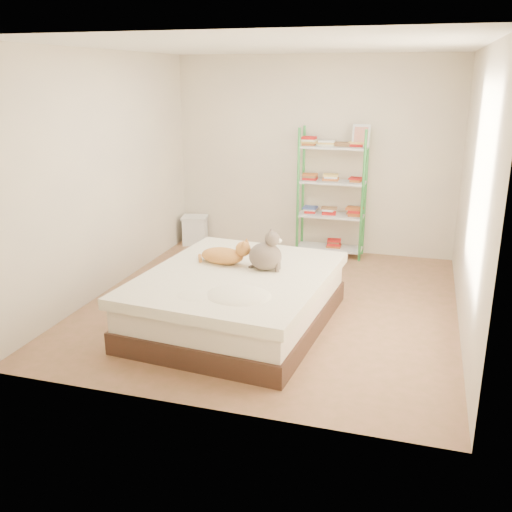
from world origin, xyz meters
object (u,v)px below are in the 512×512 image
at_px(bed, 237,299).
at_px(cardboard_box, 298,267).
at_px(shelf_unit, 332,189).
at_px(orange_cat, 222,254).
at_px(grey_cat, 265,250).
at_px(white_bin, 195,230).

bearing_deg(bed, cardboard_box, 83.54).
height_order(bed, cardboard_box, bed).
bearing_deg(bed, shelf_unit, 84.02).
xyz_separation_m(bed, orange_cat, (-0.23, 0.23, 0.37)).
bearing_deg(orange_cat, grey_cat, -5.45).
xyz_separation_m(bed, grey_cat, (0.23, 0.18, 0.46)).
bearing_deg(shelf_unit, grey_cat, -96.49).
bearing_deg(white_bin, cardboard_box, -31.19).
bearing_deg(grey_cat, white_bin, 30.43).
bearing_deg(cardboard_box, shelf_unit, 91.35).
distance_m(bed, orange_cat, 0.49).
xyz_separation_m(shelf_unit, cardboard_box, (-0.20, -1.09, -0.75)).
bearing_deg(cardboard_box, white_bin, 160.73).
xyz_separation_m(cardboard_box, white_bin, (-1.75, 1.06, 0.04)).
bearing_deg(bed, grey_cat, 42.51).
height_order(grey_cat, shelf_unit, shelf_unit).
distance_m(grey_cat, cardboard_box, 1.36).
distance_m(cardboard_box, white_bin, 2.05).
xyz_separation_m(grey_cat, cardboard_box, (0.06, 1.24, -0.56)).
height_order(bed, grey_cat, grey_cat).
distance_m(grey_cat, shelf_unit, 2.35).
relative_size(shelf_unit, white_bin, 4.22).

